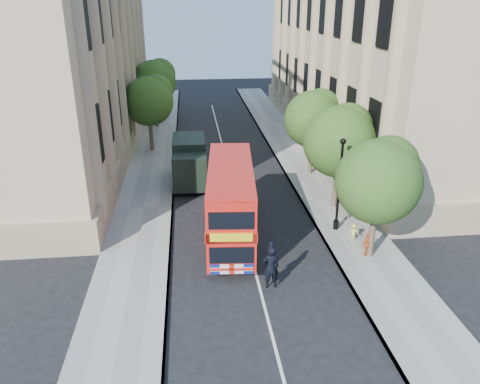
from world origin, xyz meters
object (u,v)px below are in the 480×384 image
object	(u,v)px
double_decker_bus	(231,201)
lamp_post	(339,189)
box_van	(189,163)
police_constable	(271,267)
woman_pedestrian	(348,204)

from	to	relation	value
double_decker_bus	lamp_post	bearing A→B (deg)	6.71
box_van	police_constable	distance (m)	13.54
woman_pedestrian	box_van	bearing A→B (deg)	-80.14
lamp_post	double_decker_bus	distance (m)	5.84
double_decker_bus	woman_pedestrian	world-z (taller)	double_decker_bus
police_constable	woman_pedestrian	size ratio (longest dim) A/B	1.23
lamp_post	woman_pedestrian	xyz separation A→B (m)	(1.08, 1.40, -1.57)
woman_pedestrian	police_constable	bearing A→B (deg)	5.50
box_van	woman_pedestrian	distance (m)	11.21
double_decker_bus	box_van	distance (m)	8.57
police_constable	woman_pedestrian	world-z (taller)	police_constable
box_van	woman_pedestrian	bearing A→B (deg)	-36.53
lamp_post	police_constable	xyz separation A→B (m)	(-4.51, -5.00, -1.50)
lamp_post	double_decker_bus	xyz separation A→B (m)	(-5.83, -0.19, -0.34)
box_van	lamp_post	bearing A→B (deg)	-45.50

